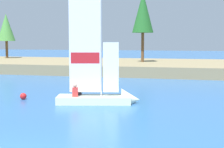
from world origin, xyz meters
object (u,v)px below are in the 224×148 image
shoreline_tree_centre (143,13)px  channel_buoy (23,96)px  shoreline_tree_midleft (6,28)px  sailboat (106,95)px

shoreline_tree_centre → channel_buoy: shoreline_tree_centre is taller
shoreline_tree_midleft → sailboat: (19.27, -22.16, -4.47)m
sailboat → channel_buoy: (-4.86, 0.00, -0.28)m
sailboat → channel_buoy: size_ratio=16.61×
shoreline_tree_centre → sailboat: 19.52m
shoreline_tree_midleft → channel_buoy: 26.85m
shoreline_tree_centre → sailboat: bearing=-87.1°
sailboat → channel_buoy: bearing=166.8°
shoreline_tree_midleft → channel_buoy: size_ratio=15.74×
shoreline_tree_centre → channel_buoy: bearing=-101.9°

